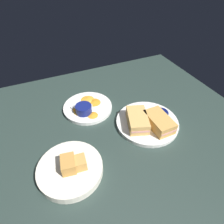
# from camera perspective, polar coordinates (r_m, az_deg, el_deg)

# --- Properties ---
(ground_plane) EXTENTS (1.10, 1.10, 0.03)m
(ground_plane) POSITION_cam_1_polar(r_m,az_deg,el_deg) (0.79, 4.13, -6.67)
(ground_plane) COLOR #283833
(plate_sandwich_main) EXTENTS (0.26, 0.26, 0.02)m
(plate_sandwich_main) POSITION_cam_1_polar(r_m,az_deg,el_deg) (0.82, 10.42, -3.04)
(plate_sandwich_main) COLOR white
(plate_sandwich_main) RESTS_ON ground_plane
(sandwich_half_near) EXTENTS (0.15, 0.11, 0.05)m
(sandwich_half_near) POSITION_cam_1_polar(r_m,az_deg,el_deg) (0.78, 7.59, -2.38)
(sandwich_half_near) COLOR tan
(sandwich_half_near) RESTS_ON plate_sandwich_main
(sandwich_half_far) EXTENTS (0.13, 0.08, 0.05)m
(sandwich_half_far) POSITION_cam_1_polar(r_m,az_deg,el_deg) (0.79, 13.82, -2.87)
(sandwich_half_far) COLOR tan
(sandwich_half_far) RESTS_ON plate_sandwich_main
(ramekin_dark_sauce) EXTENTS (0.06, 0.06, 0.03)m
(ramekin_dark_sauce) POSITION_cam_1_polar(r_m,az_deg,el_deg) (0.83, 14.39, -1.02)
(ramekin_dark_sauce) COLOR #0C144C
(ramekin_dark_sauce) RESTS_ON plate_sandwich_main
(spoon_by_dark_ramekin) EXTENTS (0.07, 0.09, 0.01)m
(spoon_by_dark_ramekin) POSITION_cam_1_polar(r_m,az_deg,el_deg) (0.83, 10.69, -1.41)
(spoon_by_dark_ramekin) COLOR silver
(spoon_by_dark_ramekin) RESTS_ON plate_sandwich_main
(plate_chips_companion) EXTENTS (0.22, 0.22, 0.02)m
(plate_chips_companion) POSITION_cam_1_polar(r_m,az_deg,el_deg) (0.89, -7.24, 1.38)
(plate_chips_companion) COLOR white
(plate_chips_companion) RESTS_ON ground_plane
(ramekin_light_gravy) EXTENTS (0.07, 0.07, 0.04)m
(ramekin_light_gravy) POSITION_cam_1_polar(r_m,az_deg,el_deg) (0.84, -8.47, 0.98)
(ramekin_light_gravy) COLOR navy
(ramekin_light_gravy) RESTS_ON plate_chips_companion
(spoon_by_gravy_ramekin) EXTENTS (0.04, 0.10, 0.01)m
(spoon_by_gravy_ramekin) POSITION_cam_1_polar(r_m,az_deg,el_deg) (0.88, -10.38, 1.57)
(spoon_by_gravy_ramekin) COLOR silver
(spoon_by_gravy_ramekin) RESTS_ON plate_chips_companion
(plantain_chip_scatter) EXTENTS (0.18, 0.16, 0.01)m
(plantain_chip_scatter) POSITION_cam_1_polar(r_m,az_deg,el_deg) (0.88, -7.54, 1.96)
(plantain_chip_scatter) COLOR orange
(plantain_chip_scatter) RESTS_ON plate_chips_companion
(bread_basket_rear) EXTENTS (0.22, 0.22, 0.07)m
(bread_basket_rear) POSITION_cam_1_polar(r_m,az_deg,el_deg) (0.67, -12.26, -16.14)
(bread_basket_rear) COLOR silver
(bread_basket_rear) RESTS_ON ground_plane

